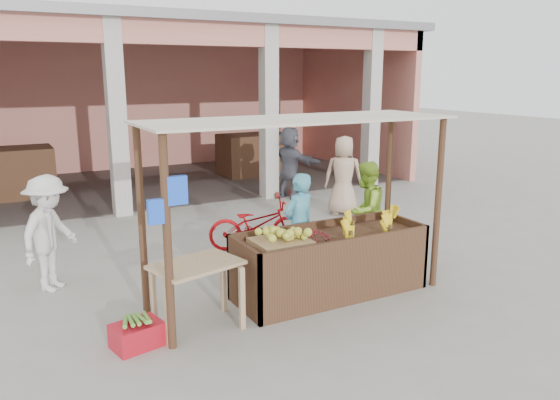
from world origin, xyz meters
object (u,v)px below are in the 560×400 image
fruit_stall (330,265)px  vendor_green (365,208)px  red_crate (137,335)px  side_table (197,274)px  motorcycle (257,223)px  vendor_blue (299,222)px

fruit_stall → vendor_green: vendor_green is taller
red_crate → vendor_green: 4.19m
side_table → motorcycle: bearing=36.9°
vendor_blue → vendor_green: vendor_green is taller
red_crate → vendor_green: vendor_green is taller
fruit_stall → motorcycle: bearing=90.4°
motorcycle → vendor_blue: bearing=-164.2°
fruit_stall → red_crate: bearing=-174.9°
vendor_blue → vendor_green: 1.33m
side_table → vendor_blue: bearing=11.2°
vendor_green → motorcycle: vendor_green is taller
side_table → vendor_green: (3.21, 1.05, 0.18)m
side_table → vendor_green: bearing=4.2°
vendor_green → motorcycle: size_ratio=0.98×
vendor_green → motorcycle: bearing=-69.6°
red_crate → side_table: bearing=-2.5°
fruit_stall → vendor_blue: (-0.04, 0.77, 0.42)m
fruit_stall → red_crate: size_ratio=5.00×
red_crate → vendor_blue: vendor_blue is taller
fruit_stall → red_crate: fruit_stall is taller
vendor_blue → motorcycle: (0.02, 1.46, -0.38)m
fruit_stall → vendor_green: size_ratio=1.56×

